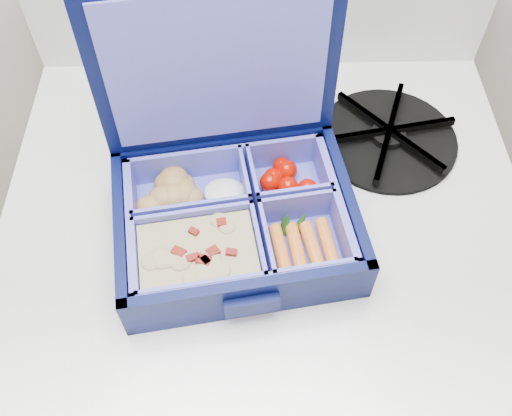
{
  "coord_description": "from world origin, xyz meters",
  "views": [
    {
      "loc": [
        -0.58,
        1.3,
        1.42
      ],
      "look_at": [
        -0.57,
        1.65,
        0.93
      ],
      "focal_mm": 40.0,
      "sensor_mm": 36.0,
      "label": 1
    }
  ],
  "objects_px": {
    "bento_box": "(236,221)",
    "burner_grate": "(388,134)",
    "stove": "(262,350)",
    "fork": "(321,144)"
  },
  "relations": [
    {
      "from": "bento_box",
      "to": "burner_grate",
      "type": "bearing_deg",
      "value": 27.6
    },
    {
      "from": "burner_grate",
      "to": "fork",
      "type": "xyz_separation_m",
      "value": [
        -0.08,
        -0.01,
        -0.01
      ]
    },
    {
      "from": "bento_box",
      "to": "fork",
      "type": "distance_m",
      "value": 0.17
    },
    {
      "from": "stove",
      "to": "bento_box",
      "type": "xyz_separation_m",
      "value": [
        -0.03,
        -0.04,
        0.48
      ]
    },
    {
      "from": "stove",
      "to": "burner_grate",
      "type": "height_order",
      "value": "burner_grate"
    },
    {
      "from": "stove",
      "to": "fork",
      "type": "relative_size",
      "value": 4.49
    },
    {
      "from": "bento_box",
      "to": "stove",
      "type": "bearing_deg",
      "value": 44.91
    },
    {
      "from": "burner_grate",
      "to": "fork",
      "type": "bearing_deg",
      "value": -175.61
    },
    {
      "from": "stove",
      "to": "fork",
      "type": "distance_m",
      "value": 0.46
    },
    {
      "from": "burner_grate",
      "to": "fork",
      "type": "height_order",
      "value": "burner_grate"
    }
  ]
}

